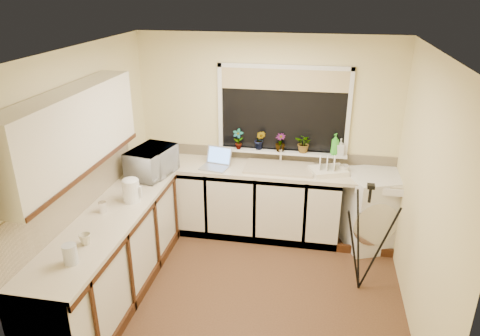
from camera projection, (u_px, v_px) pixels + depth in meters
name	position (u px, v px, depth m)	size (l,w,h in m)	color
floor	(245.00, 290.00, 4.67)	(3.20, 3.20, 0.00)	brown
ceiling	(247.00, 51.00, 3.73)	(3.20, 3.20, 0.00)	white
wall_back	(266.00, 135.00, 5.56)	(3.20, 3.20, 0.00)	beige
wall_front	(206.00, 281.00, 2.84)	(3.20, 3.20, 0.00)	beige
wall_left	(89.00, 172.00, 4.47)	(3.00, 3.00, 0.00)	beige
wall_right	(425.00, 198.00, 3.93)	(3.00, 3.00, 0.00)	beige
base_cabinet_back	(236.00, 200.00, 5.65)	(2.55, 0.60, 0.86)	silver
base_cabinet_left	(112.00, 259.00, 4.45)	(0.54, 2.40, 0.86)	silver
worktop_back	(263.00, 169.00, 5.42)	(3.20, 0.60, 0.04)	beige
worktop_left	(107.00, 219.00, 4.28)	(0.60, 2.40, 0.04)	beige
upper_cabinet	(72.00, 132.00, 3.81)	(0.28, 1.90, 0.70)	silver
splashback_left	(76.00, 194.00, 4.23)	(0.02, 2.40, 0.45)	beige
splashback_back	(266.00, 154.00, 5.65)	(3.20, 0.02, 0.14)	beige
window_glass	(283.00, 110.00, 5.39)	(1.50, 0.02, 1.00)	black
window_blind	(284.00, 80.00, 5.22)	(1.50, 0.02, 0.25)	tan
windowsill	(281.00, 152.00, 5.53)	(1.60, 0.14, 0.03)	white
sink	(279.00, 168.00, 5.37)	(0.82, 0.46, 0.03)	tan
faucet	(281.00, 154.00, 5.49)	(0.03, 0.03, 0.24)	silver
washing_machine	(373.00, 210.00, 5.35)	(0.65, 0.63, 0.92)	silver
laptop	(216.00, 162.00, 5.42)	(0.37, 0.37, 0.23)	#9B9BA2
kettle	(131.00, 191.00, 4.54)	(0.17, 0.17, 0.23)	white
dish_rack	(328.00, 171.00, 5.24)	(0.41, 0.31, 0.06)	silver
tripod	(364.00, 239.00, 4.47)	(0.60, 0.60, 1.20)	black
glass_jug	(70.00, 254.00, 3.54)	(0.11, 0.11, 0.17)	silver
steel_jar	(103.00, 207.00, 4.35)	(0.08, 0.08, 0.11)	white
microwave	(152.00, 162.00, 5.15)	(0.59, 0.40, 0.32)	silver
plant_a	(238.00, 139.00, 5.54)	(0.14, 0.09, 0.26)	#999999
plant_b	(260.00, 140.00, 5.52)	(0.14, 0.11, 0.25)	#999999
plant_c	(280.00, 143.00, 5.47)	(0.12, 0.12, 0.22)	#999999
plant_d	(304.00, 143.00, 5.43)	(0.21, 0.18, 0.24)	#999999
soap_bottle_green	(335.00, 144.00, 5.35)	(0.10, 0.10, 0.27)	green
soap_bottle_clear	(341.00, 147.00, 5.36)	(0.09, 0.09, 0.20)	#999999
cup_back	(344.00, 169.00, 5.24)	(0.12, 0.12, 0.10)	beige
cup_left	(85.00, 239.00, 3.81)	(0.10, 0.10, 0.10)	beige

